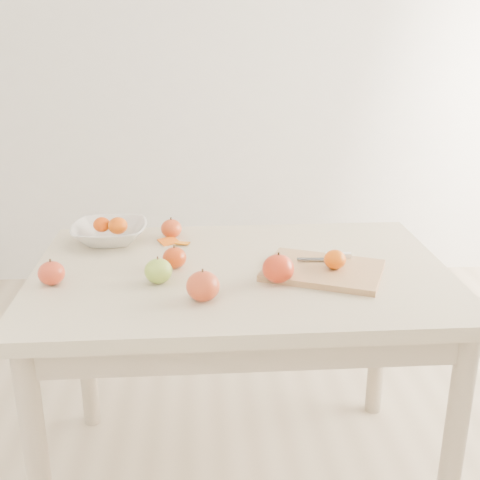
{
  "coord_description": "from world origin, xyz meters",
  "views": [
    {
      "loc": [
        -0.12,
        -1.61,
        1.41
      ],
      "look_at": [
        0.0,
        0.05,
        0.82
      ],
      "focal_mm": 45.0,
      "sensor_mm": 36.0,
      "label": 1
    }
  ],
  "objects": [
    {
      "name": "apple_red_b",
      "position": [
        -0.19,
        0.02,
        0.78
      ],
      "size": [
        0.07,
        0.07,
        0.06
      ],
      "primitive_type": "ellipsoid",
      "color": "#970A05",
      "rests_on": "table"
    },
    {
      "name": "fruit_bowl",
      "position": [
        -0.41,
        0.26,
        0.78
      ],
      "size": [
        0.24,
        0.24,
        0.06
      ],
      "primitive_type": "imported",
      "color": "silver",
      "rests_on": "table"
    },
    {
      "name": "apple_green",
      "position": [
        -0.23,
        -0.09,
        0.78
      ],
      "size": [
        0.08,
        0.08,
        0.07
      ],
      "primitive_type": "ellipsoid",
      "color": "olive",
      "rests_on": "table"
    },
    {
      "name": "table",
      "position": [
        0.0,
        0.0,
        0.65
      ],
      "size": [
        1.2,
        0.8,
        0.75
      ],
      "color": "beige",
      "rests_on": "ground"
    },
    {
      "name": "bowl_tangerine_far",
      "position": [
        -0.38,
        0.25,
        0.81
      ],
      "size": [
        0.06,
        0.06,
        0.06
      ],
      "primitive_type": "ellipsoid",
      "color": "#D24807",
      "rests_on": "fruit_bowl"
    },
    {
      "name": "apple_red_a",
      "position": [
        -0.21,
        0.29,
        0.78
      ],
      "size": [
        0.07,
        0.07,
        0.06
      ],
      "primitive_type": "ellipsoid",
      "color": "#A61E15",
      "rests_on": "table"
    },
    {
      "name": "bowl_tangerine_near",
      "position": [
        -0.44,
        0.27,
        0.81
      ],
      "size": [
        0.06,
        0.06,
        0.05
      ],
      "primitive_type": "ellipsoid",
      "color": "#D84507",
      "rests_on": "fruit_bowl"
    },
    {
      "name": "cutting_board",
      "position": [
        0.23,
        -0.05,
        0.76
      ],
      "size": [
        0.39,
        0.34,
        0.02
      ],
      "primitive_type": "cube",
      "rotation": [
        0.0,
        0.0,
        -0.4
      ],
      "color": "tan",
      "rests_on": "table"
    },
    {
      "name": "orange_peel_a",
      "position": [
        -0.22,
        0.23,
        0.75
      ],
      "size": [
        0.07,
        0.07,
        0.01
      ],
      "primitive_type": "cube",
      "rotation": [
        0.21,
        0.0,
        0.59
      ],
      "color": "#DC5D0F",
      "rests_on": "table"
    },
    {
      "name": "orange_peel_b",
      "position": [
        -0.17,
        0.22,
        0.75
      ],
      "size": [
        0.05,
        0.04,
        0.01
      ],
      "primitive_type": "cube",
      "rotation": [
        -0.14,
        0.0,
        -0.23
      ],
      "color": "orange",
      "rests_on": "table"
    },
    {
      "name": "ground",
      "position": [
        0.0,
        0.0,
        0.0
      ],
      "size": [
        3.5,
        3.5,
        0.0
      ],
      "primitive_type": "plane",
      "color": "#C6B293",
      "rests_on": "ground"
    },
    {
      "name": "paring_knife",
      "position": [
        0.28,
        0.02,
        0.78
      ],
      "size": [
        0.17,
        0.05,
        0.01
      ],
      "color": "white",
      "rests_on": "cutting_board"
    },
    {
      "name": "apple_red_e",
      "position": [
        0.09,
        -0.1,
        0.79
      ],
      "size": [
        0.09,
        0.09,
        0.08
      ],
      "primitive_type": "ellipsoid",
      "color": "#A20C15",
      "rests_on": "table"
    },
    {
      "name": "board_tangerine",
      "position": [
        0.26,
        -0.06,
        0.8
      ],
      "size": [
        0.06,
        0.06,
        0.05
      ],
      "primitive_type": "ellipsoid",
      "color": "#D14E07",
      "rests_on": "cutting_board"
    },
    {
      "name": "apple_red_c",
      "position": [
        -0.11,
        -0.21,
        0.79
      ],
      "size": [
        0.09,
        0.09,
        0.08
      ],
      "primitive_type": "ellipsoid",
      "color": "maroon",
      "rests_on": "table"
    },
    {
      "name": "apple_red_d",
      "position": [
        -0.52,
        -0.08,
        0.78
      ],
      "size": [
        0.07,
        0.07,
        0.07
      ],
      "primitive_type": "ellipsoid",
      "color": "maroon",
      "rests_on": "table"
    }
  ]
}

